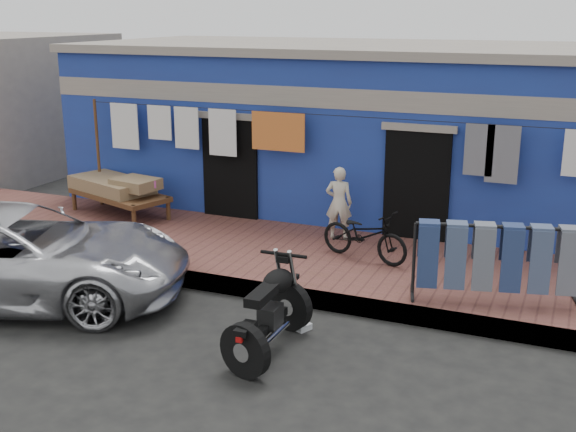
% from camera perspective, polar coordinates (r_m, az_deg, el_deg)
% --- Properties ---
extents(ground, '(80.00, 80.00, 0.00)m').
position_cam_1_polar(ground, '(9.09, -4.96, -10.22)').
color(ground, black).
rests_on(ground, ground).
extents(sidewalk, '(28.00, 3.00, 0.25)m').
position_cam_1_polar(sidewalk, '(11.57, 1.92, -3.63)').
color(sidewalk, brown).
rests_on(sidewalk, ground).
extents(curb, '(28.00, 0.10, 0.25)m').
position_cam_1_polar(curb, '(10.31, -0.97, -6.12)').
color(curb, gray).
rests_on(curb, ground).
extents(building, '(12.20, 5.20, 3.36)m').
position_cam_1_polar(building, '(14.88, 7.50, 6.87)').
color(building, navy).
rests_on(building, ground).
extents(clothesline, '(10.06, 0.06, 2.10)m').
position_cam_1_polar(clothesline, '(12.50, 1.16, 5.86)').
color(clothesline, brown).
rests_on(clothesline, sidewalk).
extents(car, '(5.41, 3.83, 1.39)m').
position_cam_1_polar(car, '(10.88, -20.67, -2.79)').
color(car, silver).
rests_on(car, ground).
extents(seated_person, '(0.49, 0.37, 1.24)m').
position_cam_1_polar(seated_person, '(12.19, 4.04, 1.05)').
color(seated_person, beige).
rests_on(seated_person, sidewalk).
extents(bicycle, '(1.58, 0.91, 0.97)m').
position_cam_1_polar(bicycle, '(11.22, 6.09, -1.06)').
color(bicycle, black).
rests_on(bicycle, sidewalk).
extents(motorcycle, '(0.69, 1.75, 1.11)m').
position_cam_1_polar(motorcycle, '(8.71, -1.54, -7.35)').
color(motorcycle, black).
rests_on(motorcycle, ground).
extents(charpoy, '(2.80, 2.36, 0.73)m').
position_cam_1_polar(charpoy, '(14.01, -13.17, 1.55)').
color(charpoy, brown).
rests_on(charpoy, sidewalk).
extents(jeans_rack, '(2.48, 1.51, 1.09)m').
position_cam_1_polar(jeans_rack, '(9.98, 16.14, -3.44)').
color(jeans_rack, black).
rests_on(jeans_rack, sidewalk).
extents(litter_a, '(0.23, 0.20, 0.09)m').
position_cam_1_polar(litter_a, '(9.64, -0.92, -8.27)').
color(litter_a, silver).
rests_on(litter_a, ground).
extents(litter_b, '(0.17, 0.20, 0.09)m').
position_cam_1_polar(litter_b, '(9.78, -0.68, -7.91)').
color(litter_b, silver).
rests_on(litter_b, ground).
extents(litter_c, '(0.23, 0.25, 0.08)m').
position_cam_1_polar(litter_c, '(9.48, 1.16, -8.74)').
color(litter_c, silver).
rests_on(litter_c, ground).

